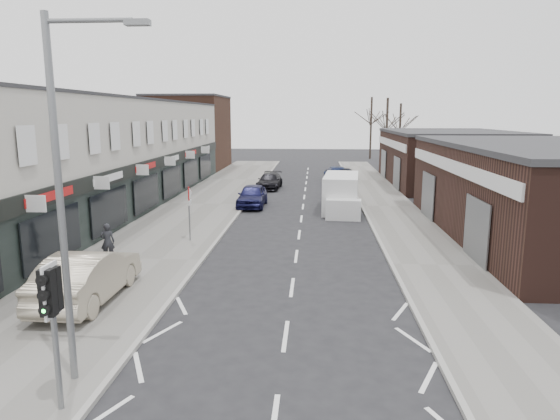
% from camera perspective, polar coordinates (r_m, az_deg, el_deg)
% --- Properties ---
extents(ground, '(160.00, 160.00, 0.00)m').
position_cam_1_polar(ground, '(12.58, 0.08, -18.02)').
color(ground, black).
rests_on(ground, ground).
extents(pavement_left, '(5.50, 64.00, 0.12)m').
position_cam_1_polar(pavement_left, '(34.36, -8.68, 0.63)').
color(pavement_left, slate).
rests_on(pavement_left, ground).
extents(pavement_right, '(3.50, 64.00, 0.12)m').
position_cam_1_polar(pavement_right, '(33.90, 12.40, 0.36)').
color(pavement_right, slate).
rests_on(pavement_right, ground).
extents(shop_terrace_left, '(8.00, 41.00, 7.10)m').
position_cam_1_polar(shop_terrace_left, '(33.75, -21.11, 5.82)').
color(shop_terrace_left, '#B9B3A9').
rests_on(shop_terrace_left, ground).
extents(brick_block_far, '(8.00, 10.00, 8.00)m').
position_cam_1_polar(brick_block_far, '(57.81, -10.40, 8.59)').
color(brick_block_far, '#42261C').
rests_on(brick_block_far, ground).
extents(right_unit_near, '(10.00, 18.00, 4.50)m').
position_cam_1_polar(right_unit_near, '(27.88, 28.88, 1.60)').
color(right_unit_near, '#341D18').
rests_on(right_unit_near, ground).
extents(right_unit_far, '(10.00, 16.00, 4.50)m').
position_cam_1_polar(right_unit_far, '(46.66, 18.65, 5.56)').
color(right_unit_far, '#341D18').
rests_on(right_unit_far, ground).
extents(tree_far_a, '(3.60, 3.60, 8.00)m').
position_cam_1_polar(tree_far_a, '(59.87, 11.93, 4.77)').
color(tree_far_a, '#382D26').
rests_on(tree_far_a, ground).
extents(tree_far_b, '(3.60, 3.60, 7.50)m').
position_cam_1_polar(tree_far_b, '(66.15, 13.38, 5.26)').
color(tree_far_b, '#382D26').
rests_on(tree_far_b, ground).
extents(tree_far_c, '(3.60, 3.60, 8.50)m').
position_cam_1_polar(tree_far_c, '(71.67, 10.23, 5.79)').
color(tree_far_c, '#382D26').
rests_on(tree_far_c, ground).
extents(traffic_light, '(0.28, 0.60, 3.10)m').
position_cam_1_polar(traffic_light, '(10.97, -24.66, -9.65)').
color(traffic_light, slate).
rests_on(traffic_light, pavement_left).
extents(street_lamp, '(2.23, 0.22, 8.00)m').
position_cam_1_polar(street_lamp, '(11.57, -23.21, 2.76)').
color(street_lamp, slate).
rests_on(street_lamp, pavement_left).
extents(warning_sign, '(0.12, 0.80, 2.70)m').
position_cam_1_polar(warning_sign, '(24.05, -10.29, 1.39)').
color(warning_sign, slate).
rests_on(warning_sign, pavement_left).
extents(white_van, '(2.53, 6.11, 2.32)m').
position_cam_1_polar(white_van, '(32.06, 7.01, 1.81)').
color(white_van, silver).
rests_on(white_van, ground).
extents(sedan_on_pavement, '(1.77, 5.05, 1.66)m').
position_cam_1_polar(sedan_on_pavement, '(17.41, -21.12, -7.02)').
color(sedan_on_pavement, '#A89D86').
rests_on(sedan_on_pavement, pavement_left).
extents(pedestrian, '(0.64, 0.50, 1.55)m').
position_cam_1_polar(pedestrian, '(21.91, -19.11, -3.44)').
color(pedestrian, black).
rests_on(pedestrian, pavement_left).
extents(parked_car_left_a, '(1.81, 4.39, 1.49)m').
position_cam_1_polar(parked_car_left_a, '(33.45, -3.19, 1.65)').
color(parked_car_left_a, '#12133B').
rests_on(parked_car_left_a, ground).
extents(parked_car_left_b, '(2.07, 4.53, 1.28)m').
position_cam_1_polar(parked_car_left_b, '(41.60, -1.20, 3.32)').
color(parked_car_left_b, black).
rests_on(parked_car_left_b, ground).
extents(parked_car_right_a, '(2.01, 4.77, 1.53)m').
position_cam_1_polar(parked_car_right_a, '(37.52, 6.73, 2.62)').
color(parked_car_right_a, white).
rests_on(parked_car_right_a, ground).
extents(parked_car_right_b, '(1.89, 4.17, 1.39)m').
position_cam_1_polar(parked_car_right_b, '(46.25, 7.39, 4.06)').
color(parked_car_right_b, black).
rests_on(parked_car_right_b, ground).
extents(parked_car_right_c, '(2.39, 4.98, 1.40)m').
position_cam_1_polar(parked_car_right_c, '(46.78, 6.47, 4.16)').
color(parked_car_right_c, '#152043').
rests_on(parked_car_right_c, ground).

